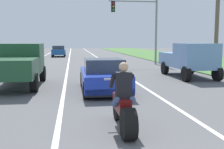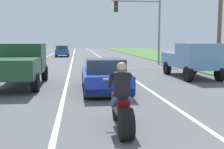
# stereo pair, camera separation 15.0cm
# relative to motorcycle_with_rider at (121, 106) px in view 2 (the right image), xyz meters

# --- Properties ---
(lane_stripe_left_solid) EXTENTS (0.14, 120.00, 0.01)m
(lane_stripe_left_solid) POSITION_rel_motorcycle_with_rider_xyz_m (-5.13, 16.32, -0.59)
(lane_stripe_left_solid) COLOR white
(lane_stripe_left_solid) RESTS_ON ground
(lane_stripe_right_solid) EXTENTS (0.14, 120.00, 0.01)m
(lane_stripe_right_solid) POSITION_rel_motorcycle_with_rider_xyz_m (2.07, 16.32, -0.59)
(lane_stripe_right_solid) COLOR white
(lane_stripe_right_solid) RESTS_ON ground
(lane_stripe_centre_dashed) EXTENTS (0.14, 120.00, 0.01)m
(lane_stripe_centre_dashed) POSITION_rel_motorcycle_with_rider_xyz_m (-1.53, 16.32, -0.59)
(lane_stripe_centre_dashed) COLOR white
(lane_stripe_centre_dashed) RESTS_ON ground
(motorcycle_with_rider) EXTENTS (0.70, 2.21, 1.62)m
(motorcycle_with_rider) POSITION_rel_motorcycle_with_rider_xyz_m (0.00, 0.00, 0.00)
(motorcycle_with_rider) COLOR black
(motorcycle_with_rider) RESTS_ON ground
(sports_car_blue) EXTENTS (1.84, 4.30, 1.37)m
(sports_car_blue) POSITION_rel_motorcycle_with_rider_xyz_m (0.13, 5.32, 0.04)
(sports_car_blue) COLOR #1E38B2
(sports_car_blue) RESTS_ON ground
(pickup_truck_left_lane_dark_green) EXTENTS (2.02, 4.80, 1.98)m
(pickup_truck_left_lane_dark_green) POSITION_rel_motorcycle_with_rider_xyz_m (-3.60, 7.03, 0.51)
(pickup_truck_left_lane_dark_green) COLOR #1E4C2D
(pickup_truck_left_lane_dark_green) RESTS_ON ground
(pickup_truck_right_shoulder_light_blue) EXTENTS (2.02, 4.80, 1.98)m
(pickup_truck_right_shoulder_light_blue) POSITION_rel_motorcycle_with_rider_xyz_m (5.56, 9.06, 0.51)
(pickup_truck_right_shoulder_light_blue) COLOR #6B93C6
(pickup_truck_right_shoulder_light_blue) RESTS_ON ground
(traffic_light_mast_near) EXTENTS (4.43, 0.34, 6.00)m
(traffic_light_mast_near) POSITION_rel_motorcycle_with_rider_xyz_m (5.04, 18.14, 3.39)
(traffic_light_mast_near) COLOR gray
(traffic_light_mast_near) RESTS_ON ground
(utility_pole_roadside) EXTENTS (0.24, 0.24, 7.83)m
(utility_pole_roadside) POSITION_rel_motorcycle_with_rider_xyz_m (7.52, 9.61, 3.32)
(utility_pole_roadside) COLOR brown
(utility_pole_roadside) RESTS_ON ground
(distant_car_far_ahead) EXTENTS (1.80, 4.00, 1.50)m
(distant_car_far_ahead) POSITION_rel_motorcycle_with_rider_xyz_m (-2.99, 32.37, 0.18)
(distant_car_far_ahead) COLOR #194C8C
(distant_car_far_ahead) RESTS_ON ground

